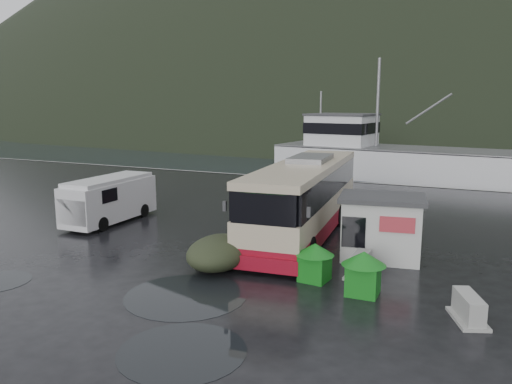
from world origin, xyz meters
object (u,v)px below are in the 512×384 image
at_px(jersey_barrier_b, 359,275).
at_px(fishing_trawler, 412,173).
at_px(coach_bus, 304,233).
at_px(jersey_barrier_a, 467,321).
at_px(waste_bin_left, 314,280).
at_px(white_van, 111,222).
at_px(waste_bin_right, 362,294).
at_px(dome_tent, 219,268).
at_px(ticket_kiosk, 380,258).

distance_m(jersey_barrier_b, fishing_trawler, 27.73).
bearing_deg(coach_bus, fishing_trawler, 80.08).
distance_m(jersey_barrier_a, jersey_barrier_b, 4.37).
xyz_separation_m(jersey_barrier_b, fishing_trawler, (-1.85, 27.66, 0.00)).
height_order(waste_bin_left, fishing_trawler, fishing_trawler).
relative_size(white_van, fishing_trawler, 0.20).
relative_size(waste_bin_left, jersey_barrier_a, 0.87).
bearing_deg(waste_bin_right, dome_tent, 176.69).
distance_m(white_van, fishing_trawler, 27.59).
relative_size(dome_tent, ticket_kiosk, 0.96).
height_order(ticket_kiosk, fishing_trawler, fishing_trawler).
height_order(white_van, waste_bin_left, white_van).
relative_size(ticket_kiosk, jersey_barrier_b, 2.04).
bearing_deg(ticket_kiosk, dome_tent, -153.70).
bearing_deg(jersey_barrier_b, fishing_trawler, 93.83).
bearing_deg(jersey_barrier_a, jersey_barrier_b, 146.11).
height_order(dome_tent, ticket_kiosk, ticket_kiosk).
xyz_separation_m(white_van, waste_bin_right, (13.87, -4.30, 0.00)).
bearing_deg(waste_bin_left, jersey_barrier_a, -14.49).
xyz_separation_m(dome_tent, jersey_barrier_a, (8.53, -1.04, 0.00)).
height_order(waste_bin_left, waste_bin_right, waste_bin_right).
bearing_deg(dome_tent, waste_bin_right, -3.31).
bearing_deg(fishing_trawler, waste_bin_left, -82.00).
relative_size(waste_bin_left, ticket_kiosk, 0.41).
height_order(coach_bus, waste_bin_left, coach_bus).
bearing_deg(ticket_kiosk, white_van, 169.54).
relative_size(white_van, jersey_barrier_a, 3.63).
xyz_separation_m(dome_tent, jersey_barrier_b, (4.90, 1.40, 0.00)).
xyz_separation_m(waste_bin_left, fishing_trawler, (-0.56, 28.83, 0.00)).
bearing_deg(ticket_kiosk, jersey_barrier_a, -63.81).
xyz_separation_m(jersey_barrier_a, fishing_trawler, (-5.48, 30.10, 0.00)).
bearing_deg(white_van, fishing_trawler, 63.92).
xyz_separation_m(jersey_barrier_a, jersey_barrier_b, (-3.63, 2.44, 0.00)).
bearing_deg(jersey_barrier_b, coach_bus, 128.55).
bearing_deg(waste_bin_right, fishing_trawler, 94.57).
distance_m(dome_tent, jersey_barrier_b, 5.09).
distance_m(white_van, dome_tent, 9.37).
bearing_deg(dome_tent, white_van, 154.77).
bearing_deg(dome_tent, coach_bus, 78.19).
height_order(waste_bin_right, dome_tent, waste_bin_right).
xyz_separation_m(dome_tent, ticket_kiosk, (5.17, 3.69, 0.00)).
bearing_deg(coach_bus, jersey_barrier_b, -56.92).
bearing_deg(ticket_kiosk, waste_bin_right, -95.97).
distance_m(dome_tent, fishing_trawler, 29.22).
bearing_deg(jersey_barrier_b, white_van, 169.03).
distance_m(waste_bin_right, ticket_kiosk, 4.01).
xyz_separation_m(coach_bus, jersey_barrier_a, (7.28, -7.01, 0.00)).
bearing_deg(waste_bin_right, coach_bus, 123.39).
distance_m(coach_bus, dome_tent, 6.11).
height_order(coach_bus, white_van, coach_bus).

